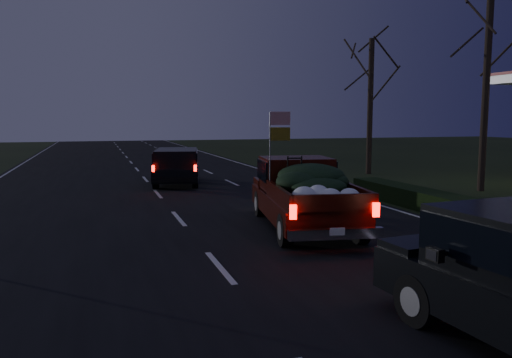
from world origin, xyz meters
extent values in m
plane|color=black|center=(0.00, 0.00, 0.00)|extent=(120.00, 120.00, 0.00)
cube|color=black|center=(0.00, 0.00, 0.01)|extent=(14.00, 120.00, 0.02)
cube|color=black|center=(7.80, 3.00, 0.30)|extent=(1.00, 10.00, 0.60)
cylinder|color=black|center=(12.50, 7.00, 4.25)|extent=(0.28, 0.28, 8.50)
cylinder|color=black|center=(11.50, 14.00, 3.50)|extent=(0.28, 0.28, 7.00)
cube|color=#3A0E07|center=(2.97, 2.86, 0.60)|extent=(2.79, 5.27, 0.55)
cube|color=#3A0E07|center=(3.12, 3.75, 1.35)|extent=(2.09, 1.88, 0.90)
cube|color=black|center=(3.12, 3.75, 1.45)|extent=(2.17, 1.80, 0.55)
cube|color=#3A0E07|center=(2.76, 1.57, 0.90)|extent=(2.28, 3.07, 0.06)
ellipsoid|color=black|center=(2.89, 2.06, 1.35)|extent=(1.87, 2.04, 0.60)
cylinder|color=gray|center=(2.08, 3.01, 2.06)|extent=(0.03, 0.03, 2.01)
cube|color=red|center=(2.35, 2.96, 2.89)|extent=(0.52, 0.10, 0.34)
cube|color=gold|center=(2.35, 2.96, 2.49)|extent=(0.52, 0.10, 0.34)
cube|color=black|center=(1.19, 12.85, 0.57)|extent=(2.69, 4.71, 0.55)
cube|color=black|center=(1.15, 12.62, 1.20)|extent=(2.34, 3.51, 0.74)
cube|color=black|center=(1.15, 12.62, 1.27)|extent=(2.41, 3.44, 0.44)
cube|color=black|center=(1.73, -4.13, 1.21)|extent=(0.12, 0.23, 0.16)
camera|label=1|loc=(-2.21, -9.15, 2.86)|focal=35.00mm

